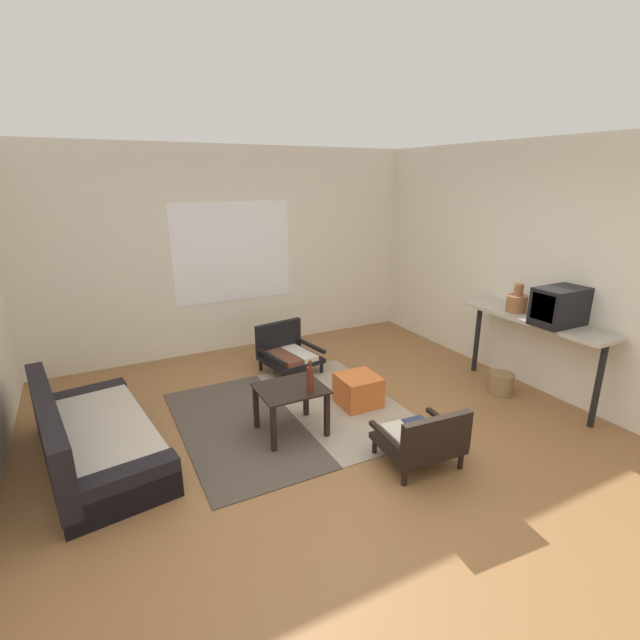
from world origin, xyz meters
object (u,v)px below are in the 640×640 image
Objects in this scene: console_shelf at (534,327)px; armchair_striped_foreground at (423,439)px; armchair_by_window at (287,351)px; clay_vase at (517,302)px; coffee_table at (291,397)px; wicker_basket at (501,383)px; crt_television at (560,306)px; glass_bottle at (310,379)px; couch at (91,440)px; ottoman_orange at (358,391)px.

armchair_striped_foreground is at bearing -164.88° from console_shelf.
clay_vase is at bearing -37.61° from armchair_by_window.
coffee_table is 2.42m from wicker_basket.
crt_television is at bearing 7.66° from armchair_striped_foreground.
wicker_basket is (1.64, 0.65, -0.13)m from armchair_striped_foreground.
armchair_by_window is 2.44× the size of glass_bottle.
couch is 4.39m from clay_vase.
armchair_striped_foreground is at bearing -52.68° from glass_bottle.
glass_bottle is (-2.49, 0.32, -0.20)m from console_shelf.
clay_vase is at bearing -4.72° from coffee_table.
armchair_striped_foreground reaches higher than wicker_basket.
glass_bottle is (-0.62, 0.82, 0.34)m from armchair_striped_foreground.
clay_vase reaches higher than couch.
coffee_table is 1.50× the size of ottoman_orange.
ottoman_orange is 1.62m from wicker_basket.
ottoman_orange is 1.98m from console_shelf.
couch is 2.56× the size of armchair_by_window.
armchair_by_window is 2.35m from armchair_striped_foreground.
armchair_by_window is 2.70m from clay_vase.
coffee_table is 2.69m from console_shelf.
couch is 2.45m from armchair_by_window.
armchair_striped_foreground is 1.08m from glass_bottle.
clay_vase is at bearing -7.48° from couch.
ottoman_orange is 1.50× the size of wicker_basket.
ottoman_orange is at bearing -76.20° from armchair_by_window.
console_shelf is 0.72m from wicker_basket.
armchair_by_window is at bearing 134.44° from crt_television.
crt_television reaches higher than armchair_striped_foreground.
couch is at bearing -155.32° from armchair_by_window.
armchair_by_window is (2.22, 1.02, 0.05)m from couch.
clay_vase is 0.92m from wicker_basket.
clay_vase is at bearing 22.20° from armchair_striped_foreground.
glass_bottle is at bearing -51.40° from coffee_table.
console_shelf is at bearing -90.00° from clay_vase.
glass_bottle is 2.32m from wicker_basket.
clay_vase is (2.61, -0.22, 0.64)m from coffee_table.
crt_television is 1.99× the size of wicker_basket.
glass_bottle is at bearing 127.32° from armchair_striped_foreground.
armchair_by_window is 1.23m from ottoman_orange.
clay_vase is at bearing 26.26° from wicker_basket.
clay_vase is 2.52m from glass_bottle.
armchair_striped_foreground reaches higher than ottoman_orange.
crt_television is at bearing -61.52° from wicker_basket.
armchair_striped_foreground is 1.66× the size of ottoman_orange.
armchair_striped_foreground is at bearing -172.34° from crt_television.
clay_vase is at bearing 90.00° from console_shelf.
armchair_by_window is at bearing 24.68° from couch.
couch is at bearing 176.14° from ottoman_orange.
crt_television reaches higher than wicker_basket.
crt_television reaches higher than glass_bottle.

